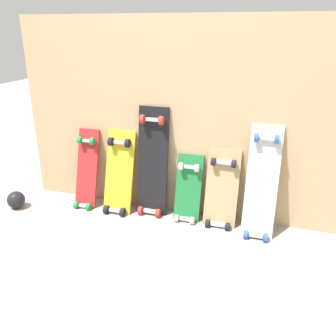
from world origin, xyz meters
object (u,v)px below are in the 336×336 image
object	(u,v)px
skateboard_red	(87,173)
skateboard_natural	(221,193)
skateboard_black	(152,166)
skateboard_white	(261,187)
skateboard_green	(188,193)
skateboard_yellow	(119,177)
rubber_ball	(16,200)

from	to	relation	value
skateboard_red	skateboard_natural	world-z (taller)	skateboard_red
skateboard_black	skateboard_white	world-z (taller)	skateboard_black
skateboard_natural	skateboard_red	bearing A→B (deg)	-178.87
skateboard_black	skateboard_green	xyz separation A→B (m)	(0.28, -0.02, -0.17)
skateboard_white	skateboard_green	bearing A→B (deg)	176.28
skateboard_yellow	skateboard_black	xyz separation A→B (m)	(0.26, 0.04, 0.10)
skateboard_black	rubber_ball	xyz separation A→B (m)	(-1.04, -0.28, -0.30)
skateboard_black	skateboard_green	world-z (taller)	skateboard_black
rubber_ball	skateboard_natural	bearing A→B (deg)	9.49
skateboard_red	skateboard_natural	size ratio (longest dim) A/B	1.10
skateboard_white	rubber_ball	distance (m)	1.87
skateboard_green	rubber_ball	distance (m)	1.36
skateboard_red	skateboard_natural	distance (m)	1.06
skateboard_red	skateboard_black	world-z (taller)	skateboard_black
skateboard_white	rubber_ball	xyz separation A→B (m)	(-1.84, -0.23, -0.27)
rubber_ball	skateboard_black	bearing A→B (deg)	15.03
skateboard_green	skateboard_red	bearing A→B (deg)	-178.55
skateboard_green	rubber_ball	xyz separation A→B (m)	(-1.32, -0.26, -0.14)
skateboard_yellow	rubber_ball	size ratio (longest dim) A/B	4.99
skateboard_red	rubber_ball	xyz separation A→B (m)	(-0.51, -0.24, -0.20)
skateboard_yellow	skateboard_green	world-z (taller)	skateboard_yellow
skateboard_red	skateboard_white	bearing A→B (deg)	-0.55
skateboard_black	skateboard_white	bearing A→B (deg)	-3.71
skateboard_red	skateboard_yellow	size ratio (longest dim) A/B	0.99
skateboard_black	rubber_ball	distance (m)	1.12
skateboard_white	skateboard_red	bearing A→B (deg)	179.45
skateboard_yellow	skateboard_white	size ratio (longest dim) A/B	0.84
skateboard_green	skateboard_natural	distance (m)	0.25
skateboard_white	skateboard_natural	bearing A→B (deg)	172.90
skateboard_black	skateboard_red	bearing A→B (deg)	-175.88
skateboard_yellow	skateboard_black	distance (m)	0.28
skateboard_yellow	skateboard_natural	size ratio (longest dim) A/B	1.11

